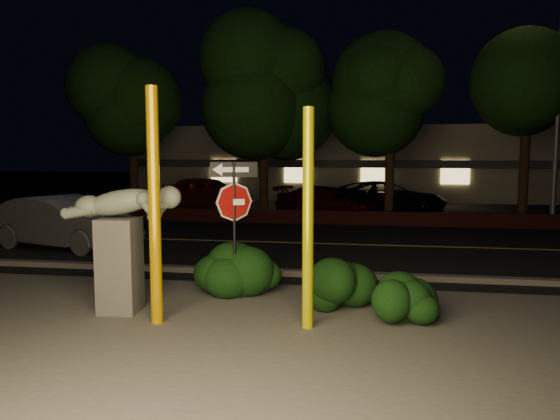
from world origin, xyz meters
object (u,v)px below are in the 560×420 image
object	(u,v)px
sculpture	(121,235)
silver_sedan	(63,222)
parked_car_red	(207,193)
parked_car_dark	(385,198)
parked_car_darkred	(328,202)
signpost	(234,202)
streetlight	(554,67)
yellow_pole_left	(154,208)
yellow_pole_right	(308,220)

from	to	relation	value
sculpture	silver_sedan	bearing A→B (deg)	124.20
parked_car_red	parked_car_dark	distance (m)	7.90
parked_car_darkred	parked_car_dark	xyz separation A→B (m)	(2.31, 1.00, 0.09)
sculpture	parked_car_darkred	distance (m)	13.91
parked_car_darkred	signpost	bearing A→B (deg)	-167.35
sculpture	streetlight	size ratio (longest dim) A/B	0.23
yellow_pole_left	parked_car_red	distance (m)	16.31
streetlight	parked_car_dark	distance (m)	7.79
sculpture	parked_car_red	world-z (taller)	sculpture
yellow_pole_right	parked_car_dark	size ratio (longest dim) A/B	0.65
sculpture	parked_car_darkred	bearing A→B (deg)	75.97
parked_car_red	yellow_pole_right	bearing A→B (deg)	-133.47
parked_car_dark	silver_sedan	bearing A→B (deg)	113.73
silver_sedan	yellow_pole_right	bearing A→B (deg)	-113.36
sculpture	parked_car_dark	size ratio (longest dim) A/B	0.41
signpost	parked_car_dark	world-z (taller)	signpost
yellow_pole_left	parked_car_red	bearing A→B (deg)	104.20
yellow_pole_right	parked_car_red	xyz separation A→B (m)	(-6.33, 15.62, -0.89)
silver_sedan	parked_car_red	world-z (taller)	parked_car_red
yellow_pole_left	silver_sedan	world-z (taller)	yellow_pole_left
yellow_pole_left	streetlight	xyz separation A→B (m)	(9.40, 12.50, 3.70)
yellow_pole_left	signpost	world-z (taller)	yellow_pole_left
yellow_pole_right	streetlight	bearing A→B (deg)	60.24
parked_car_darkred	parked_car_dark	bearing A→B (deg)	-50.65
parked_car_darkred	parked_car_dark	distance (m)	2.52
yellow_pole_right	sculpture	distance (m)	3.17
signpost	silver_sedan	size ratio (longest dim) A/B	0.56
streetlight	yellow_pole_left	bearing A→B (deg)	-107.07
yellow_pole_left	parked_car_darkred	distance (m)	14.31
signpost	yellow_pole_left	bearing A→B (deg)	-135.84
yellow_pole_right	parked_car_red	size ratio (longest dim) A/B	0.74
signpost	streetlight	xyz separation A→B (m)	(8.55, 10.90, 3.76)
parked_car_dark	signpost	bearing A→B (deg)	145.04
yellow_pole_left	parked_car_red	world-z (taller)	yellow_pole_left
yellow_pole_left	parked_car_darkred	xyz separation A→B (m)	(1.58, 14.17, -1.21)
parked_car_dark	parked_car_darkred	bearing A→B (deg)	91.05
silver_sedan	parked_car_darkred	distance (m)	10.63
signpost	parked_car_darkred	xyz separation A→B (m)	(0.73, 12.58, -1.15)
signpost	parked_car_red	size ratio (longest dim) A/B	0.55
yellow_pole_right	parked_car_darkred	world-z (taller)	yellow_pole_right
signpost	silver_sedan	xyz separation A→B (m)	(-5.92, 4.29, -1.04)
signpost	silver_sedan	bearing A→B (deg)	126.32
streetlight	silver_sedan	size ratio (longest dim) A/B	2.11
signpost	parked_car_darkred	distance (m)	12.66
yellow_pole_left	sculpture	size ratio (longest dim) A/B	1.72
sculpture	yellow_pole_right	bearing A→B (deg)	-10.33
yellow_pole_left	parked_car_dark	world-z (taller)	yellow_pole_left
yellow_pole_left	silver_sedan	size ratio (longest dim) A/B	0.83
sculpture	parked_car_red	distance (m)	15.63
yellow_pole_right	streetlight	xyz separation A→B (m)	(7.06, 12.34, 3.87)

